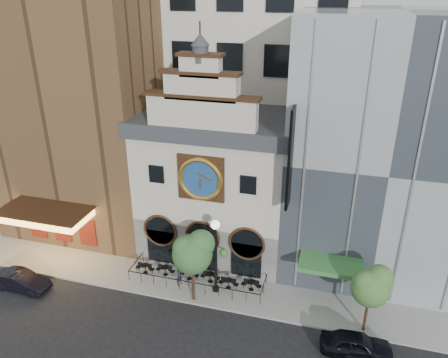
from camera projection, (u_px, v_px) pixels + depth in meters
ground at (187, 304)px, 32.47m from camera, size 120.00×120.00×0.00m
sidewalk at (198, 283)px, 34.63m from camera, size 44.00×5.00×0.15m
clock_building at (216, 180)px, 36.58m from camera, size 12.60×8.78×18.65m
theater_building at (84, 95)px, 39.25m from camera, size 14.00×15.60×25.00m
retail_building at (384, 147)px, 33.84m from camera, size 14.00×14.40×20.00m
office_tower at (252, 3)px, 41.79m from camera, size 20.00×16.00×40.00m
cafe_railing at (198, 277)px, 34.41m from camera, size 10.60×2.60×0.90m
bistro_0 at (145, 268)px, 35.49m from camera, size 1.58×0.68×0.90m
bistro_1 at (165, 270)px, 35.24m from camera, size 1.58×0.68×0.90m
bistro_2 at (189, 274)px, 34.74m from camera, size 1.58×0.68×0.90m
bistro_3 at (210, 277)px, 34.43m from camera, size 1.58×0.68×0.90m
bistro_4 at (229, 283)px, 33.72m from camera, size 1.58×0.68×0.90m
bistro_5 at (251, 285)px, 33.52m from camera, size 1.58×0.68×0.90m
car_right at (356, 344)px, 27.80m from camera, size 4.67×2.24×1.54m
car_left at (21, 281)px, 33.75m from camera, size 4.58×1.72×1.49m
pedestrian at (179, 276)px, 33.99m from camera, size 0.53×0.67×1.63m
lamppost at (215, 249)px, 32.05m from camera, size 1.95×0.87×6.17m
tree_left at (193, 251)px, 30.97m from camera, size 3.01×2.90×5.81m
tree_right at (372, 285)px, 28.31m from camera, size 2.65×2.55×5.10m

